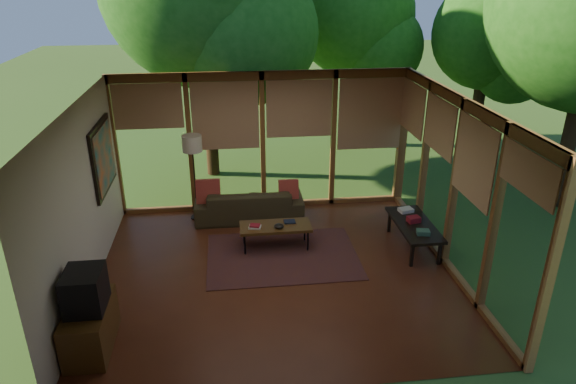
{
  "coord_description": "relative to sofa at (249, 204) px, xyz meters",
  "views": [
    {
      "loc": [
        -0.65,
        -6.88,
        4.38
      ],
      "look_at": [
        0.27,
        0.7,
        1.07
      ],
      "focal_mm": 32.0,
      "sensor_mm": 36.0,
      "label": 1
    }
  ],
  "objects": [
    {
      "name": "ct_book_lower",
      "position": [
        0.04,
        -1.25,
        0.14
      ],
      "size": [
        0.23,
        0.19,
        0.03
      ],
      "primitive_type": "cube",
      "rotation": [
        0.0,
        0.0,
        -0.2
      ],
      "color": "beige",
      "rests_on": "coffee_table"
    },
    {
      "name": "wall_left",
      "position": [
        -2.43,
        -2.0,
        1.05
      ],
      "size": [
        0.04,
        5.0,
        2.7
      ],
      "primitive_type": "cube",
      "color": "beige",
      "rests_on": "ground"
    },
    {
      "name": "tree_ne",
      "position": [
        2.91,
        4.24,
        3.03
      ],
      "size": [
        3.0,
        3.0,
        4.84
      ],
      "color": "#342113",
      "rests_on": "ground"
    },
    {
      "name": "wall_painting",
      "position": [
        -2.39,
        -0.6,
        1.25
      ],
      "size": [
        0.06,
        1.35,
        1.15
      ],
      "color": "black",
      "rests_on": "wall_left"
    },
    {
      "name": "rug",
      "position": [
        0.47,
        -1.52,
        -0.29
      ],
      "size": [
        2.48,
        1.76,
        0.01
      ],
      "primitive_type": "cube",
      "color": "maroon",
      "rests_on": "floor"
    },
    {
      "name": "side_console",
      "position": [
        2.72,
        -1.46,
        0.11
      ],
      "size": [
        0.6,
        1.4,
        0.46
      ],
      "color": "black",
      "rests_on": "floor"
    },
    {
      "name": "pillow_right",
      "position": [
        0.75,
        -0.05,
        0.27
      ],
      "size": [
        0.37,
        0.2,
        0.39
      ],
      "primitive_type": "cube",
      "rotation": [
        -0.21,
        0.0,
        0.0
      ],
      "color": "maroon",
      "rests_on": "sofa"
    },
    {
      "name": "ct_book_side",
      "position": [
        0.64,
        -1.12,
        0.14
      ],
      "size": [
        0.19,
        0.15,
        0.03
      ],
      "primitive_type": "cube",
      "rotation": [
        0.0,
        0.0,
        0.02
      ],
      "color": "black",
      "rests_on": "coffee_table"
    },
    {
      "name": "sofa",
      "position": [
        0.0,
        0.0,
        0.0
      ],
      "size": [
        2.04,
        0.82,
        0.59
      ],
      "primitive_type": "imported",
      "rotation": [
        0.0,
        0.0,
        3.13
      ],
      "color": "#3B331D",
      "rests_on": "floor"
    },
    {
      "name": "console_book_b",
      "position": [
        2.72,
        -1.41,
        0.21
      ],
      "size": [
        0.23,
        0.19,
        0.09
      ],
      "primitive_type": "cube",
      "rotation": [
        0.0,
        0.0,
        0.19
      ],
      "color": "maroon",
      "rests_on": "side_console"
    },
    {
      "name": "window_wall_right",
      "position": [
        3.07,
        -2.0,
        1.05
      ],
      "size": [
        0.12,
        5.0,
        2.7
      ],
      "primitive_type": "cube",
      "color": "brown",
      "rests_on": "ground"
    },
    {
      "name": "pillow_left",
      "position": [
        -0.75,
        -0.05,
        0.31
      ],
      "size": [
        0.45,
        0.24,
        0.47
      ],
      "primitive_type": "cube",
      "rotation": [
        -0.21,
        0.0,
        0.0
      ],
      "color": "maroon",
      "rests_on": "sofa"
    },
    {
      "name": "ceiling",
      "position": [
        0.32,
        -2.0,
        2.4
      ],
      "size": [
        5.5,
        5.5,
        0.0
      ],
      "primitive_type": "plane",
      "rotation": [
        3.14,
        0.0,
        0.0
      ],
      "color": "silver",
      "rests_on": "ground"
    },
    {
      "name": "television",
      "position": [
        -2.13,
        -3.44,
        0.55
      ],
      "size": [
        0.45,
        0.55,
        0.5
      ],
      "primitive_type": "cube",
      "color": "black",
      "rests_on": "media_cabinet"
    },
    {
      "name": "exterior_lawn",
      "position": [
        8.32,
        6.0,
        -0.31
      ],
      "size": [
        40.0,
        40.0,
        0.0
      ],
      "primitive_type": "plane",
      "color": "#355921",
      "rests_on": "ground"
    },
    {
      "name": "floor_lamp",
      "position": [
        -0.99,
        0.12,
        1.11
      ],
      "size": [
        0.36,
        0.36,
        1.65
      ],
      "color": "black",
      "rests_on": "floor"
    },
    {
      "name": "coffee_table",
      "position": [
        0.39,
        -1.2,
        0.09
      ],
      "size": [
        1.2,
        0.5,
        0.43
      ],
      "color": "#563817",
      "rests_on": "floor"
    },
    {
      "name": "floor",
      "position": [
        0.32,
        -2.0,
        -0.3
      ],
      "size": [
        5.5,
        5.5,
        0.0
      ],
      "primitive_type": "plane",
      "color": "#5B2A18",
      "rests_on": "ground"
    },
    {
      "name": "window_wall_back",
      "position": [
        0.32,
        0.5,
        1.05
      ],
      "size": [
        5.5,
        0.12,
        2.7
      ],
      "primitive_type": "cube",
      "color": "brown",
      "rests_on": "ground"
    },
    {
      "name": "ct_book_upper",
      "position": [
        0.04,
        -1.25,
        0.17
      ],
      "size": [
        0.19,
        0.17,
        0.03
      ],
      "primitive_type": "cube",
      "rotation": [
        0.0,
        0.0,
        -0.27
      ],
      "color": "maroon",
      "rests_on": "coffee_table"
    },
    {
      "name": "tree_far",
      "position": [
        5.75,
        2.8,
        2.72
      ],
      "size": [
        2.58,
        2.58,
        4.33
      ],
      "color": "#342113",
      "rests_on": "ground"
    },
    {
      "name": "ct_bowl",
      "position": [
        0.44,
        -1.3,
        0.16
      ],
      "size": [
        0.16,
        0.16,
        0.07
      ],
      "primitive_type": "ellipsoid",
      "color": "black",
      "rests_on": "coffee_table"
    },
    {
      "name": "console_book_c",
      "position": [
        2.72,
        -1.01,
        0.19
      ],
      "size": [
        0.27,
        0.22,
        0.06
      ],
      "primitive_type": "cube",
      "rotation": [
        0.0,
        0.0,
        0.22
      ],
      "color": "beige",
      "rests_on": "side_console"
    },
    {
      "name": "wall_front",
      "position": [
        0.32,
        -4.5,
        1.05
      ],
      "size": [
        5.5,
        0.04,
        2.7
      ],
      "primitive_type": "cube",
      "color": "beige",
      "rests_on": "ground"
    },
    {
      "name": "console_book_a",
      "position": [
        2.72,
        -1.86,
        0.19
      ],
      "size": [
        0.23,
        0.18,
        0.07
      ],
      "primitive_type": "cube",
      "rotation": [
        0.0,
        0.0,
        -0.18
      ],
      "color": "#37604F",
      "rests_on": "side_console"
    },
    {
      "name": "media_cabinet",
      "position": [
        -2.15,
        -3.44,
        0.0
      ],
      "size": [
        0.5,
        1.0,
        0.6
      ],
      "primitive_type": "cube",
      "color": "#563817",
      "rests_on": "floor"
    }
  ]
}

